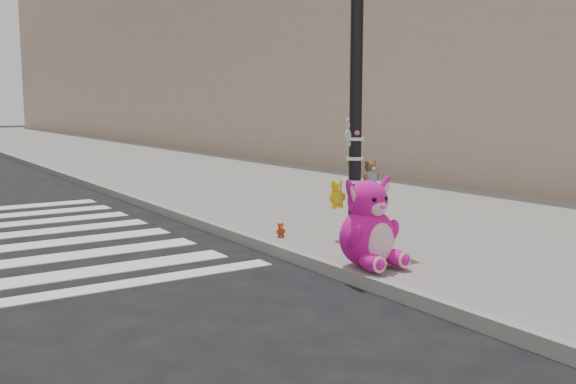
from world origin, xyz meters
TOP-DOWN VIEW (x-y plane):
  - ground at (0.00, 0.00)m, footprint 120.00×120.00m
  - sidewalk_near at (5.00, 10.00)m, footprint 7.00×80.00m
  - curb_edge at (1.55, 10.00)m, footprint 0.12×80.00m
  - bld_near at (10.50, 20.00)m, footprint 5.00×60.00m
  - signal_pole at (2.61, 1.81)m, footprint 0.68×0.48m
  - pink_bunny at (1.80, 0.57)m, footprint 0.70×0.73m
  - red_teddy at (1.85, 2.40)m, footprint 0.15×0.11m

SIDE VIEW (x-z plane):
  - ground at x=0.00m, z-range 0.00..0.00m
  - sidewalk_near at x=5.00m, z-range 0.00..0.14m
  - curb_edge at x=1.55m, z-range -0.01..0.15m
  - red_teddy at x=1.85m, z-range 0.14..0.33m
  - pink_bunny at x=1.80m, z-range 0.05..1.04m
  - signal_pole at x=2.61m, z-range -0.18..3.82m
  - bld_near at x=10.50m, z-range 0.00..10.00m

